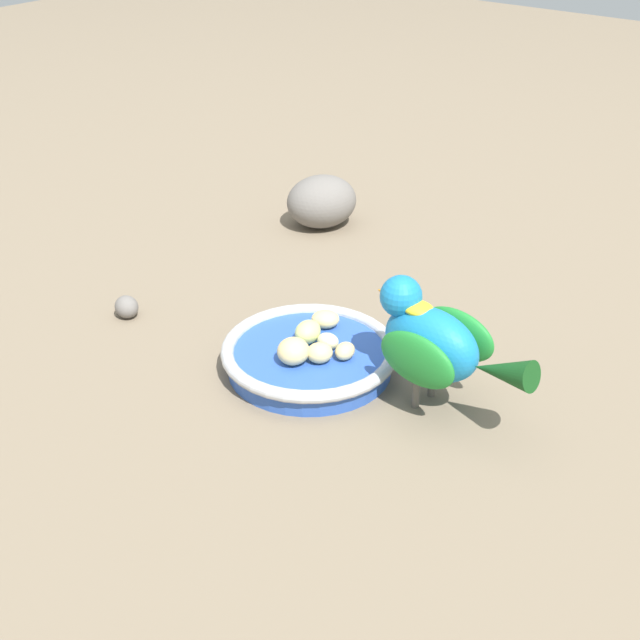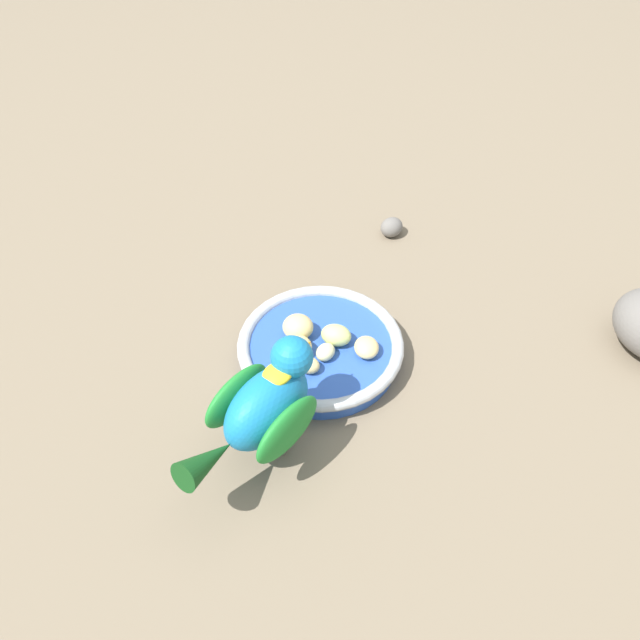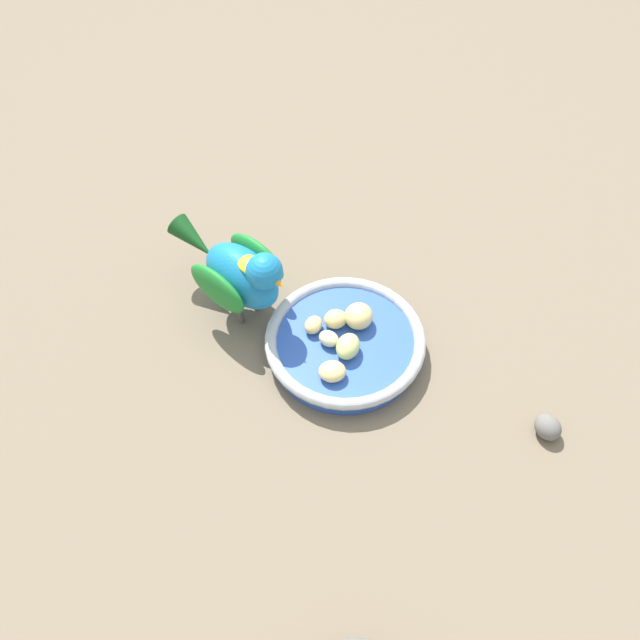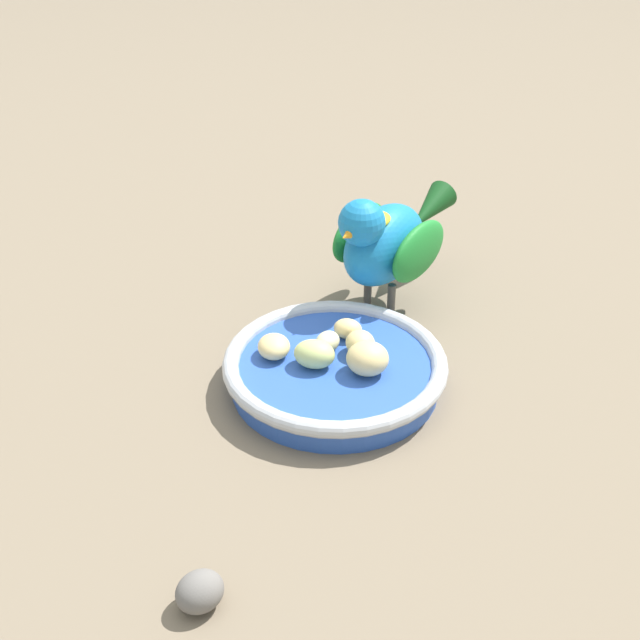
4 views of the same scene
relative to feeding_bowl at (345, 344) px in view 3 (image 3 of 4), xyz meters
The scene contains 10 objects.
ground_plane 0.04m from the feeding_bowl, 127.39° to the left, with size 4.00×4.00×0.00m, color #756651.
feeding_bowl is the anchor object (origin of this frame).
apple_piece_0 0.05m from the feeding_bowl, 70.69° to the right, with size 0.03×0.03×0.02m, color #E5C67F.
apple_piece_1 0.03m from the feeding_bowl, 93.84° to the left, with size 0.03×0.03×0.03m, color #E5C67F.
apple_piece_2 0.03m from the feeding_bowl, 45.21° to the right, with size 0.03×0.03×0.02m, color #C6D17A.
apple_piece_3 0.04m from the feeding_bowl, 165.62° to the right, with size 0.02×0.02×0.02m, color #E5C67F.
apple_piece_4 0.03m from the feeding_bowl, 155.97° to the left, with size 0.03×0.02×0.02m, color #E5C67F.
apple_piece_5 0.02m from the feeding_bowl, 130.63° to the right, with size 0.02×0.02×0.02m, color beige.
parrot 0.15m from the feeding_bowl, 169.95° to the right, with size 0.18×0.09×0.13m.
pebble_0 0.24m from the feeding_bowl, 10.19° to the left, with size 0.03×0.03×0.03m, color slate.
Camera 3 is at (0.30, -0.46, 0.73)m, focal length 42.84 mm.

